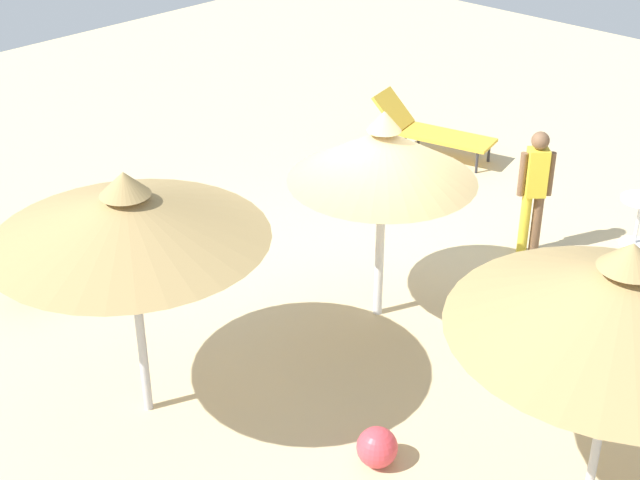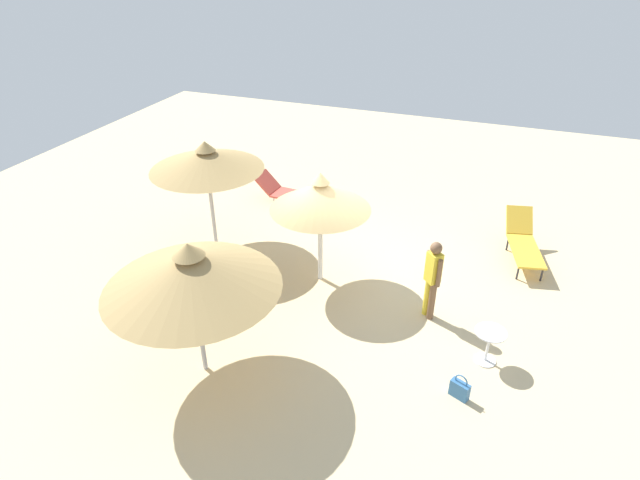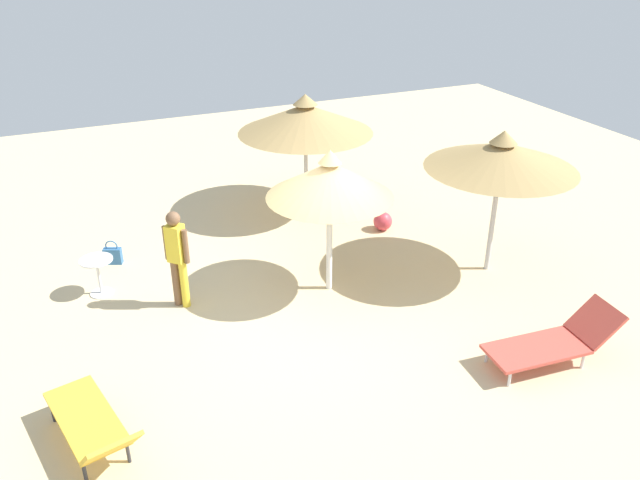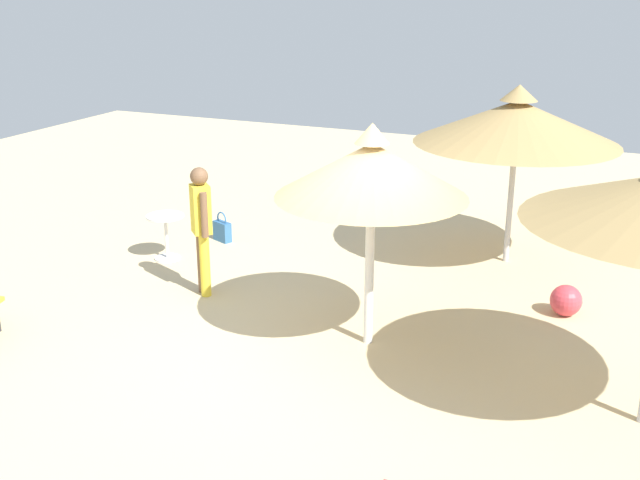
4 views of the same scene
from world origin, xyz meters
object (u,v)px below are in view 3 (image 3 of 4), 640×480
parasol_umbrella_far_right (502,156)px  lounge_chair_back (93,427)px  handbag (113,255)px  parasol_umbrella_near_right (330,180)px  parasol_umbrella_near_left (305,118)px  side_table_round (98,270)px  beach_ball (383,221)px  lounge_chair_center (554,341)px  person_standing_edge (177,254)px

parasol_umbrella_far_right → lounge_chair_back: parasol_umbrella_far_right is taller
handbag → lounge_chair_back: bearing=-9.3°
parasol_umbrella_near_right → parasol_umbrella_near_left: (-3.27, 0.92, 0.04)m
parasol_umbrella_far_right → handbag: size_ratio=5.50×
parasol_umbrella_near_right → side_table_round: 4.19m
lounge_chair_back → side_table_round: (-3.79, 0.45, 0.00)m
handbag → side_table_round: 1.10m
side_table_round → beach_ball: size_ratio=1.72×
parasol_umbrella_near_left → lounge_chair_back: (5.68, -5.01, -1.59)m
parasol_umbrella_near_right → lounge_chair_center: bearing=34.1°
person_standing_edge → parasol_umbrella_near_left: bearing=129.7°
lounge_chair_center → side_table_round: 7.30m
beach_ball → side_table_round: bearing=-87.1°
parasol_umbrella_near_right → lounge_chair_back: parasol_umbrella_near_right is taller
lounge_chair_center → beach_ball: bearing=-178.1°
lounge_chair_center → parasol_umbrella_near_left: bearing=-169.4°
parasol_umbrella_far_right → side_table_round: (-1.90, -6.56, -1.72)m
side_table_round → parasol_umbrella_far_right: bearing=73.8°
parasol_umbrella_far_right → handbag: 7.16m
parasol_umbrella_near_right → lounge_chair_back: size_ratio=1.23×
parasol_umbrella_near_right → side_table_round: (-1.38, -3.64, -1.55)m
handbag → parasol_umbrella_far_right: bearing=64.9°
parasol_umbrella_near_left → parasol_umbrella_near_right: bearing=-15.7°
parasol_umbrella_near_left → lounge_chair_back: 7.74m
lounge_chair_center → beach_ball: 4.79m
handbag → parasol_umbrella_near_right: bearing=54.1°
parasol_umbrella_near_left → side_table_round: 5.18m
handbag → beach_ball: handbag is taller
lounge_chair_center → person_standing_edge: (-3.60, -4.56, 0.61)m
parasol_umbrella_near_left → person_standing_edge: (2.79, -3.37, -1.08)m
beach_ball → parasol_umbrella_far_right: bearing=23.9°
person_standing_edge → side_table_round: (-0.90, -1.19, -0.51)m
lounge_chair_center → person_standing_edge: bearing=-128.3°
parasol_umbrella_far_right → side_table_round: bearing=-106.2°
side_table_round → beach_ball: bearing=92.9°
handbag → beach_ball: size_ratio=1.23×
handbag → lounge_chair_center: bearing=44.5°
parasol_umbrella_far_right → handbag: (-2.91, -6.23, -2.00)m
parasol_umbrella_near_right → handbag: size_ratio=5.29×
lounge_chair_back → person_standing_edge: size_ratio=1.20×
side_table_round → beach_ball: 5.60m
lounge_chair_back → person_standing_edge: (-2.89, 1.64, 0.51)m
parasol_umbrella_near_left → handbag: (0.88, -4.23, -1.87)m
parasol_umbrella_near_right → parasol_umbrella_near_left: bearing=164.3°
parasol_umbrella_near_left → beach_ball: parasol_umbrella_near_left is taller
parasol_umbrella_near_left → parasol_umbrella_far_right: (3.80, 2.00, 0.13)m
parasol_umbrella_near_right → side_table_round: parasol_umbrella_near_right is taller
parasol_umbrella_near_left → parasol_umbrella_far_right: parasol_umbrella_far_right is taller
parasol_umbrella_near_right → person_standing_edge: 2.70m
beach_ball → handbag: bearing=-97.9°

